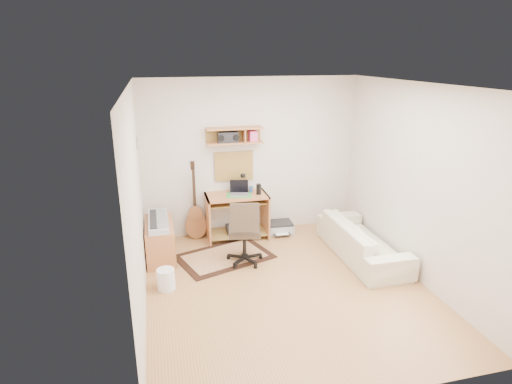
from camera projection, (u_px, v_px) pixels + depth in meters
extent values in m
cube|color=#B47F4B|center=(286.00, 287.00, 5.61)|extent=(3.60, 4.00, 0.01)
cube|color=white|center=(291.00, 84.00, 4.80)|extent=(3.60, 4.00, 0.01)
cube|color=beige|center=(251.00, 157.00, 7.06)|extent=(3.60, 0.01, 2.60)
cube|color=beige|center=(136.00, 205.00, 4.80)|extent=(0.01, 4.00, 2.60)
cube|color=beige|center=(418.00, 183.00, 5.61)|extent=(0.01, 4.00, 2.60)
cube|color=#BE7343|center=(235.00, 135.00, 6.75)|extent=(0.90, 0.25, 0.26)
cube|color=tan|center=(234.00, 166.00, 7.01)|extent=(0.64, 0.03, 0.49)
cube|color=#4C8CBF|center=(137.00, 143.00, 6.06)|extent=(0.02, 0.20, 0.15)
cylinder|color=black|center=(259.00, 189.00, 6.91)|extent=(0.08, 0.08, 0.17)
cylinder|color=#34569C|center=(251.00, 189.00, 7.04)|extent=(0.07, 0.07, 0.10)
cube|color=black|center=(228.00, 137.00, 6.72)|extent=(0.32, 0.15, 0.17)
cube|color=beige|center=(224.00, 256.00, 6.43)|extent=(1.57, 1.28, 0.02)
cube|color=#BE7343|center=(160.00, 241.00, 6.34)|extent=(0.40, 0.90, 0.55)
cube|color=#B2B5BA|center=(158.00, 221.00, 6.24)|extent=(0.28, 0.90, 0.08)
cylinder|color=white|center=(166.00, 279.00, 5.52)|extent=(0.27, 0.27, 0.28)
cube|color=#A5A8AA|center=(279.00, 227.00, 7.31)|extent=(0.48, 0.38, 0.17)
imported|color=beige|center=(363.00, 234.00, 6.34)|extent=(0.54, 1.85, 0.72)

